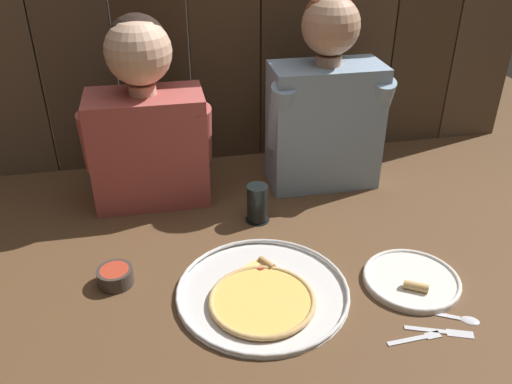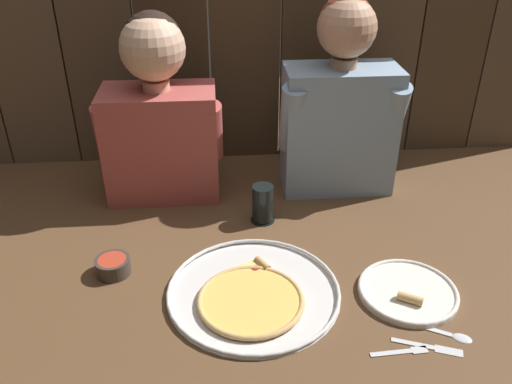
{
  "view_description": "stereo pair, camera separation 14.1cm",
  "coord_description": "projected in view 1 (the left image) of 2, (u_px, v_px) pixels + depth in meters",
  "views": [
    {
      "loc": [
        -0.25,
        -1.1,
        0.89
      ],
      "look_at": [
        -0.01,
        0.1,
        0.18
      ],
      "focal_mm": 37.3,
      "sensor_mm": 36.0,
      "label": 1
    },
    {
      "loc": [
        -0.11,
        -1.12,
        0.89
      ],
      "look_at": [
        -0.01,
        0.1,
        0.18
      ],
      "focal_mm": 37.3,
      "sensor_mm": 36.0,
      "label": 2
    }
  ],
  "objects": [
    {
      "name": "diner_right",
      "position": [
        326.0,
        101.0,
        1.69
      ],
      "size": [
        0.39,
        0.21,
        0.62
      ],
      "color": "#849EB7",
      "rests_on": "ground"
    },
    {
      "name": "pizza_tray",
      "position": [
        262.0,
        294.0,
        1.32
      ],
      "size": [
        0.44,
        0.44,
        0.03
      ],
      "color": "silver",
      "rests_on": "ground"
    },
    {
      "name": "diner_left",
      "position": [
        146.0,
        118.0,
        1.61
      ],
      "size": [
        0.39,
        0.21,
        0.58
      ],
      "color": "#AD4C47",
      "rests_on": "ground"
    },
    {
      "name": "table_knife",
      "position": [
        440.0,
        331.0,
        1.22
      ],
      "size": [
        0.15,
        0.07,
        0.01
      ],
      "color": "silver",
      "rests_on": "ground"
    },
    {
      "name": "dipping_bowl",
      "position": [
        115.0,
        276.0,
        1.36
      ],
      "size": [
        0.09,
        0.09,
        0.04
      ],
      "color": "#3D332D",
      "rests_on": "ground"
    },
    {
      "name": "dinner_plate",
      "position": [
        412.0,
        280.0,
        1.37
      ],
      "size": [
        0.25,
        0.25,
        0.03
      ],
      "color": "white",
      "rests_on": "ground"
    },
    {
      "name": "table_fork",
      "position": [
        417.0,
        338.0,
        1.2
      ],
      "size": [
        0.13,
        0.02,
        0.01
      ],
      "color": "silver",
      "rests_on": "ground"
    },
    {
      "name": "table_spoon",
      "position": [
        460.0,
        318.0,
        1.26
      ],
      "size": [
        0.13,
        0.08,
        0.01
      ],
      "color": "silver",
      "rests_on": "ground"
    },
    {
      "name": "drinking_glass",
      "position": [
        257.0,
        204.0,
        1.6
      ],
      "size": [
        0.07,
        0.07,
        0.12
      ],
      "color": "black",
      "rests_on": "ground"
    },
    {
      "name": "ground_plane",
      "position": [
        267.0,
        268.0,
        1.42
      ],
      "size": [
        3.2,
        3.2,
        0.0
      ],
      "primitive_type": "plane",
      "color": "brown"
    }
  ]
}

